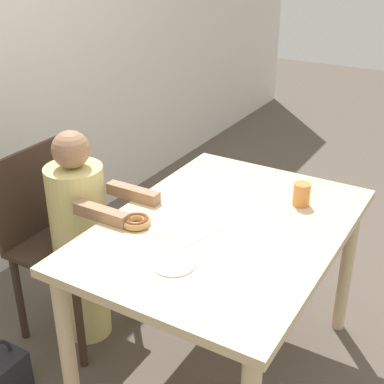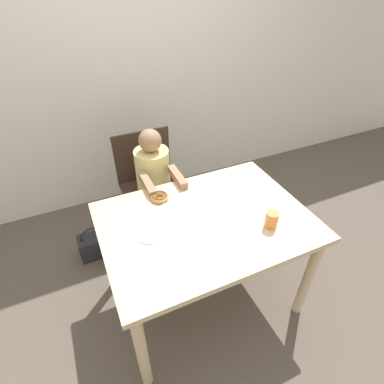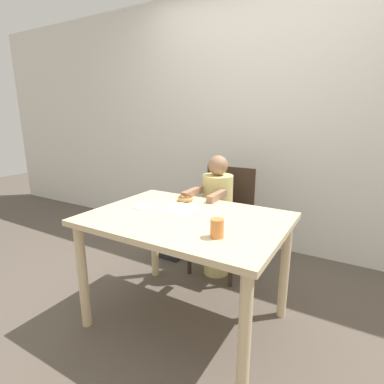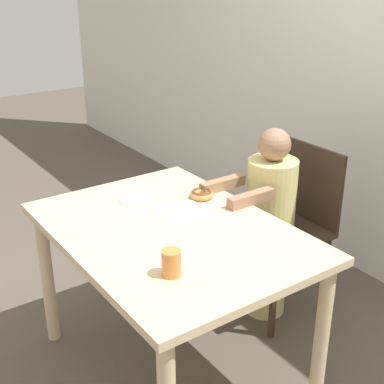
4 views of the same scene
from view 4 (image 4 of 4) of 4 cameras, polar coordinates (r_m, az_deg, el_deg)
name	(u,v)px [view 4 (image 4 of 4)]	position (r m, az deg, el deg)	size (l,w,h in m)	color
ground_plane	(173,368)	(2.62, -2.01, -18.26)	(12.00, 12.00, 0.00)	brown
dining_table	(171,249)	(2.25, -2.23, -6.10)	(1.18, 0.85, 0.73)	beige
chair	(286,224)	(2.83, 10.00, -3.42)	(0.45, 0.43, 0.89)	#38281E
child_figure	(269,225)	(2.74, 8.17, -3.55)	(0.26, 0.47, 1.02)	#E0D17F
donut	(202,194)	(2.48, 1.04, -0.21)	(0.11, 0.11, 0.04)	tan
napkin	(180,212)	(2.34, -1.26, -2.12)	(0.24, 0.24, 0.00)	white
handbag	(214,252)	(3.30, 2.31, -6.37)	(0.25, 0.15, 0.29)	#232328
cup	(171,263)	(1.87, -2.21, -7.57)	(0.07, 0.07, 0.10)	orange
plate	(136,200)	(2.47, -6.05, -0.80)	(0.15, 0.15, 0.01)	white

